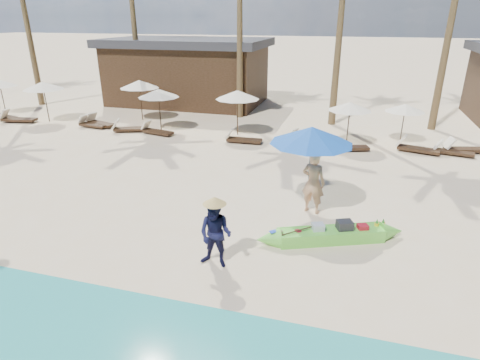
# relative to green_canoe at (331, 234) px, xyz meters

# --- Properties ---
(ground) EXTENTS (240.00, 240.00, 0.00)m
(ground) POSITION_rel_green_canoe_xyz_m (-3.00, -0.96, -0.20)
(ground) COLOR beige
(ground) RESTS_ON ground
(green_canoe) EXTENTS (4.35, 2.04, 0.58)m
(green_canoe) POSITION_rel_green_canoe_xyz_m (0.00, 0.00, 0.00)
(green_canoe) COLOR #63D03F
(green_canoe) RESTS_ON ground
(tourist) EXTENTS (0.82, 0.64, 1.98)m
(tourist) POSITION_rel_green_canoe_xyz_m (-0.70, 1.64, 0.79)
(tourist) COLOR tan
(tourist) RESTS_ON ground
(vendor_green) EXTENTS (0.90, 0.73, 1.73)m
(vendor_green) POSITION_rel_green_canoe_xyz_m (-2.63, -1.94, 0.67)
(vendor_green) COLOR #121333
(vendor_green) RESTS_ON ground
(blue_umbrella) EXTENTS (2.50, 2.50, 2.69)m
(blue_umbrella) POSITION_rel_green_canoe_xyz_m (-0.87, 1.78, 2.24)
(blue_umbrella) COLOR #99999E
(blue_umbrella) RESTS_ON ground
(lounger_1_right) EXTENTS (2.05, 1.07, 0.67)m
(lounger_1_right) POSITION_rel_green_canoe_xyz_m (-19.72, 8.82, 0.03)
(lounger_1_right) COLOR #3A2518
(lounger_1_right) RESTS_ON ground
(resort_parasol_2) EXTENTS (2.21, 2.21, 2.28)m
(resort_parasol_2) POSITION_rel_green_canoe_xyz_m (-16.74, 9.18, 1.86)
(resort_parasol_2) COLOR #3A2518
(resort_parasol_2) RESTS_ON ground
(lounger_2_left) EXTENTS (2.08, 0.97, 0.68)m
(lounger_2_left) POSITION_rel_green_canoe_xyz_m (-18.35, 8.48, 0.03)
(lounger_2_left) COLOR #3A2518
(lounger_2_left) RESTS_ON ground
(resort_parasol_3) EXTENTS (2.23, 2.23, 2.30)m
(resort_parasol_3) POSITION_rel_green_canoe_xyz_m (-11.71, 11.04, 1.88)
(resort_parasol_3) COLOR #3A2518
(resort_parasol_3) RESTS_ON ground
(lounger_3_left) EXTENTS (1.76, 0.74, 0.58)m
(lounger_3_left) POSITION_rel_green_canoe_xyz_m (-13.52, 8.66, -0.00)
(lounger_3_left) COLOR #3A2518
(lounger_3_left) RESTS_ON ground
(lounger_3_right) EXTENTS (1.93, 1.09, 0.63)m
(lounger_3_right) POSITION_rel_green_canoe_xyz_m (-13.26, 9.05, 0.01)
(lounger_3_right) COLOR #3A2518
(lounger_3_right) RESTS_ON ground
(resort_parasol_4) EXTENTS (2.14, 2.14, 2.20)m
(resort_parasol_4) POSITION_rel_green_canoe_xyz_m (-9.57, 9.16, 1.79)
(resort_parasol_4) COLOR #3A2518
(resort_parasol_4) RESTS_ON ground
(lounger_4_left) EXTENTS (1.91, 1.15, 0.62)m
(lounger_4_left) POSITION_rel_green_canoe_xyz_m (-11.11, 8.42, 0.01)
(lounger_4_left) COLOR #3A2518
(lounger_4_left) RESTS_ON ground
(lounger_4_right) EXTENTS (1.84, 0.90, 0.60)m
(lounger_4_right) POSITION_rel_green_canoe_xyz_m (-9.48, 8.37, 0.00)
(lounger_4_right) COLOR #3A2518
(lounger_4_right) RESTS_ON ground
(resort_parasol_5) EXTENTS (2.21, 2.21, 2.27)m
(resort_parasol_5) POSITION_rel_green_canoe_xyz_m (-5.40, 9.49, 1.85)
(resort_parasol_5) COLOR #3A2518
(resort_parasol_5) RESTS_ON ground
(lounger_5_left) EXTENTS (1.78, 0.59, 0.60)m
(lounger_5_left) POSITION_rel_green_canoe_xyz_m (-4.79, 8.15, 0.00)
(lounger_5_left) COLOR #3A2518
(lounger_5_left) RESTS_ON ground
(resort_parasol_6) EXTENTS (1.99, 1.99, 2.05)m
(resort_parasol_6) POSITION_rel_green_canoe_xyz_m (0.10, 9.17, 1.65)
(resort_parasol_6) COLOR #3A2518
(resort_parasol_6) RESTS_ON ground
(lounger_6_left) EXTENTS (1.74, 1.02, 0.57)m
(lounger_6_left) POSITION_rel_green_canoe_xyz_m (-1.91, 8.99, -0.01)
(lounger_6_left) COLOR #3A2518
(lounger_6_left) RESTS_ON ground
(lounger_6_right) EXTENTS (1.82, 1.04, 0.59)m
(lounger_6_right) POSITION_rel_green_canoe_xyz_m (0.17, 8.25, 0.00)
(lounger_6_right) COLOR #3A2518
(lounger_6_right) RESTS_ON ground
(resort_parasol_7) EXTENTS (1.83, 1.83, 1.89)m
(resort_parasol_7) POSITION_rel_green_canoe_xyz_m (2.59, 10.26, 1.51)
(resort_parasol_7) COLOR #3A2518
(resort_parasol_7) RESTS_ON ground
(lounger_7_left) EXTENTS (1.95, 1.04, 0.63)m
(lounger_7_left) POSITION_rel_green_canoe_xyz_m (3.13, 8.89, 0.02)
(lounger_7_left) COLOR #3A2518
(lounger_7_left) RESTS_ON ground
(lounger_7_right) EXTENTS (1.89, 0.97, 0.62)m
(lounger_7_right) POSITION_rel_green_canoe_xyz_m (5.13, 9.37, 0.01)
(lounger_7_right) COLOR #3A2518
(lounger_7_right) RESTS_ON ground
(lounger_8_left) EXTENTS (1.71, 0.80, 0.56)m
(lounger_8_left) POSITION_rel_green_canoe_xyz_m (4.62, 8.91, -0.01)
(lounger_8_left) COLOR #3A2518
(lounger_8_left) RESTS_ON ground
(pavilion_west) EXTENTS (10.80, 6.60, 4.30)m
(pavilion_west) POSITION_rel_green_canoe_xyz_m (-11.00, 16.54, 1.99)
(pavilion_west) COLOR #3A2518
(pavilion_west) RESTS_ON ground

